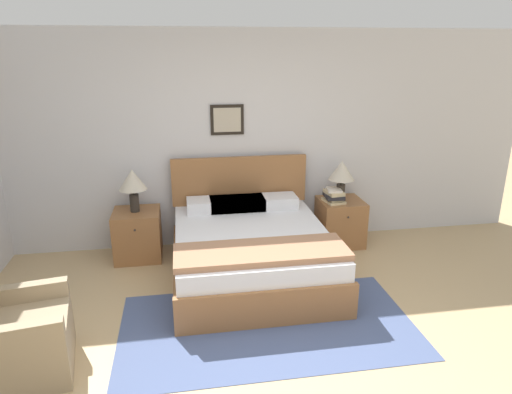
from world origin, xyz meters
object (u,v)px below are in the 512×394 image
(nightstand_by_door, at_px, (340,222))
(table_lamp_near_window, at_px, (133,182))
(armchair, at_px, (14,338))
(table_lamp_by_door, at_px, (342,172))
(bed, at_px, (251,249))
(nightstand_near_window, at_px, (138,235))

(nightstand_by_door, xyz_separation_m, table_lamp_near_window, (-2.49, 0.01, 0.64))
(armchair, bearing_deg, table_lamp_near_window, 149.50)
(armchair, xyz_separation_m, table_lamp_by_door, (3.22, 1.95, 0.63))
(bed, xyz_separation_m, nightstand_by_door, (1.24, 0.68, -0.02))
(bed, relative_size, nightstand_by_door, 3.36)
(table_lamp_near_window, bearing_deg, bed, -28.82)
(nightstand_near_window, relative_size, table_lamp_by_door, 1.15)
(nightstand_near_window, bearing_deg, table_lamp_by_door, 0.18)
(table_lamp_by_door, bearing_deg, armchair, -148.85)
(armchair, height_order, nightstand_by_door, armchair)
(armchair, distance_m, nightstand_by_door, 3.77)
(bed, distance_m, armchair, 2.36)
(bed, bearing_deg, armchair, -147.67)
(nightstand_by_door, distance_m, table_lamp_by_door, 0.64)
(armchair, height_order, table_lamp_near_window, table_lamp_near_window)
(nightstand_by_door, bearing_deg, nightstand_near_window, 180.00)
(nightstand_by_door, bearing_deg, bed, -151.38)
(table_lamp_near_window, distance_m, table_lamp_by_door, 2.47)
(bed, distance_m, nightstand_by_door, 1.42)
(table_lamp_near_window, relative_size, table_lamp_by_door, 1.00)
(table_lamp_near_window, bearing_deg, table_lamp_by_door, 0.00)
(bed, relative_size, armchair, 2.14)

